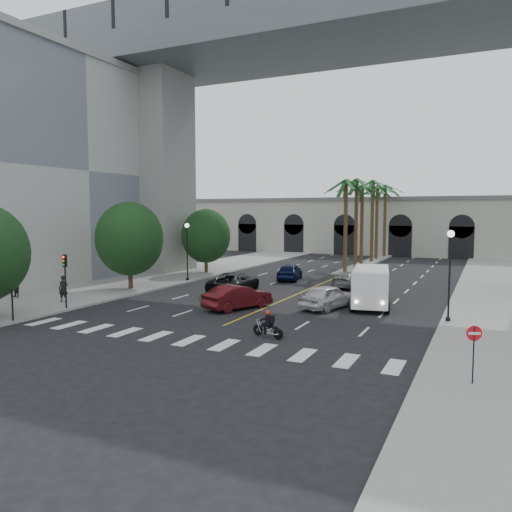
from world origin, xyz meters
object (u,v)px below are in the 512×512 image
(do_not_enter_sign, at_px, (474,343))
(motorcycle_rider, at_px, (269,325))
(lamp_post_left_far, at_px, (187,247))
(lamp_post_right, at_px, (450,268))
(car_a, at_px, (328,297))
(car_d, at_px, (349,279))
(traffic_signal_far, at_px, (65,272))
(traffic_signal_near, at_px, (11,280))
(car_c, at_px, (234,283))
(pedestrian_a, at_px, (63,289))
(car_e, at_px, (290,272))
(car_b, at_px, (238,297))
(cargo_van, at_px, (371,286))
(pedestrian_b, at_px, (15,286))

(do_not_enter_sign, bearing_deg, motorcycle_rider, 137.19)
(lamp_post_left_far, height_order, lamp_post_right, same)
(car_a, distance_m, car_d, 9.72)
(motorcycle_rider, bearing_deg, traffic_signal_far, -166.62)
(motorcycle_rider, xyz_separation_m, do_not_enter_sign, (9.64, -3.49, 1.04))
(lamp_post_left_far, relative_size, traffic_signal_near, 1.47)
(lamp_post_right, height_order, car_c, lamp_post_right)
(motorcycle_rider, relative_size, pedestrian_a, 1.02)
(traffic_signal_far, xyz_separation_m, car_e, (7.88, 19.65, -1.72))
(car_b, height_order, car_d, car_b)
(traffic_signal_near, distance_m, cargo_van, 22.28)
(motorcycle_rider, distance_m, car_d, 18.33)
(car_e, bearing_deg, pedestrian_a, 50.72)
(lamp_post_left_far, distance_m, car_c, 7.96)
(car_c, xyz_separation_m, car_e, (1.30, 8.76, -0.03))
(pedestrian_a, bearing_deg, car_c, 30.71)
(car_a, xyz_separation_m, pedestrian_a, (-17.07, -6.26, 0.27))
(cargo_van, xyz_separation_m, do_not_enter_sign, (6.72, -13.91, 0.23))
(do_not_enter_sign, bearing_deg, car_c, 116.56)
(traffic_signal_near, relative_size, car_a, 0.78)
(traffic_signal_near, bearing_deg, car_d, 56.94)
(lamp_post_left_far, bearing_deg, car_e, 32.83)
(lamp_post_right, xyz_separation_m, car_d, (-8.68, 11.04, -2.55))
(car_d, relative_size, pedestrian_b, 2.76)
(lamp_post_left_far, distance_m, pedestrian_b, 14.69)
(pedestrian_b, bearing_deg, lamp_post_left_far, 72.44)
(motorcycle_rider, xyz_separation_m, car_c, (-8.09, 11.67, 0.19))
(car_e, height_order, do_not_enter_sign, do_not_enter_sign)
(traffic_signal_far, bearing_deg, cargo_van, 28.74)
(lamp_post_left_far, xyz_separation_m, lamp_post_right, (22.80, -8.00, 0.00))
(traffic_signal_near, height_order, pedestrian_a, traffic_signal_near)
(car_d, bearing_deg, lamp_post_left_far, 16.47)
(traffic_signal_near, distance_m, motorcycle_rider, 15.13)
(traffic_signal_near, height_order, car_c, traffic_signal_near)
(pedestrian_b, bearing_deg, motorcycle_rider, 2.50)
(lamp_post_right, relative_size, car_e, 1.15)
(cargo_van, bearing_deg, car_e, 123.34)
(car_e, distance_m, pedestrian_a, 20.51)
(car_a, distance_m, car_e, 13.82)
(car_d, bearing_deg, traffic_signal_far, 55.68)
(car_a, height_order, car_b, car_b)
(car_a, bearing_deg, pedestrian_b, 34.38)
(motorcycle_rider, distance_m, pedestrian_a, 16.77)
(car_b, bearing_deg, traffic_signal_far, 51.10)
(traffic_signal_far, height_order, car_e, traffic_signal_far)
(traffic_signal_far, height_order, motorcycle_rider, traffic_signal_far)
(car_e, relative_size, do_not_enter_sign, 2.03)
(car_b, height_order, cargo_van, cargo_van)
(car_d, distance_m, do_not_enter_sign, 24.13)
(lamp_post_right, bearing_deg, car_d, 128.16)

